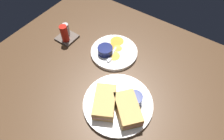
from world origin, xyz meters
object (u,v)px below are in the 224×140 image
at_px(plate_chips_companion, 114,52).
at_px(condiment_caddy, 66,34).
at_px(spoon_by_gravy_ramekin, 110,57).
at_px(sandwich_half_near, 105,102).
at_px(spoon_by_dark_ramekin, 121,97).
at_px(sandwich_half_far, 128,109).
at_px(ramekin_light_gravy, 105,50).
at_px(plate_sandwich_main, 118,103).
at_px(ramekin_dark_sauce, 134,99).

relative_size(plate_chips_companion, condiment_caddy, 2.29).
bearing_deg(condiment_caddy, spoon_by_gravy_ramekin, -87.75).
xyz_separation_m(sandwich_half_near, spoon_by_dark_ramekin, (0.06, -0.03, -0.02)).
height_order(spoon_by_dark_ramekin, condiment_caddy, condiment_caddy).
bearing_deg(sandwich_half_far, ramekin_light_gravy, 51.34).
bearing_deg(spoon_by_gravy_ramekin, sandwich_half_far, -131.37).
bearing_deg(ramekin_light_gravy, spoon_by_dark_ramekin, -129.50).
relative_size(sandwich_half_near, sandwich_half_far, 1.02).
distance_m(ramekin_light_gravy, condiment_caddy, 0.22).
height_order(plate_sandwich_main, spoon_by_dark_ramekin, spoon_by_dark_ramekin).
height_order(spoon_by_dark_ramekin, ramekin_light_gravy, ramekin_light_gravy).
relative_size(plate_chips_companion, ramekin_light_gravy, 3.17).
bearing_deg(spoon_by_dark_ramekin, plate_sandwich_main, -177.36).
bearing_deg(plate_sandwich_main, plate_chips_companion, 37.44).
bearing_deg(spoon_by_gravy_ramekin, plate_chips_companion, 12.09).
xyz_separation_m(plate_sandwich_main, ramekin_light_gravy, (0.18, 0.19, 0.03)).
distance_m(sandwich_half_far, condiment_caddy, 0.49).
bearing_deg(sandwich_half_near, plate_chips_companion, 27.01).
xyz_separation_m(plate_sandwich_main, ramekin_dark_sauce, (0.04, -0.05, 0.03)).
height_order(ramekin_light_gravy, condiment_caddy, condiment_caddy).
height_order(plate_sandwich_main, condiment_caddy, condiment_caddy).
bearing_deg(plate_chips_companion, sandwich_half_far, -136.59).
relative_size(plate_sandwich_main, condiment_caddy, 2.83).
relative_size(sandwich_half_far, ramekin_dark_sauce, 2.44).
xyz_separation_m(plate_chips_companion, condiment_caddy, (-0.06, 0.25, 0.03)).
xyz_separation_m(ramekin_dark_sauce, spoon_by_gravy_ramekin, (0.13, 0.20, -0.02)).
bearing_deg(ramekin_light_gravy, plate_sandwich_main, -133.40).
bearing_deg(spoon_by_gravy_ramekin, plate_sandwich_main, -137.41).
xyz_separation_m(sandwich_half_near, spoon_by_gravy_ramekin, (0.20, 0.12, -0.02)).
xyz_separation_m(plate_sandwich_main, spoon_by_gravy_ramekin, (0.17, 0.15, 0.01)).
xyz_separation_m(spoon_by_dark_ramekin, plate_chips_companion, (0.19, 0.16, -0.01)).
bearing_deg(ramekin_dark_sauce, sandwich_half_near, 131.38).
xyz_separation_m(plate_sandwich_main, spoon_by_dark_ramekin, (0.02, 0.00, 0.01)).
bearing_deg(ramekin_dark_sauce, plate_sandwich_main, 127.26).
xyz_separation_m(ramekin_dark_sauce, spoon_by_dark_ramekin, (-0.01, 0.05, -0.02)).
bearing_deg(sandwich_half_far, spoon_by_gravy_ramekin, 48.63).
bearing_deg(plate_chips_companion, sandwich_half_near, -152.99).
bearing_deg(plate_chips_companion, plate_sandwich_main, -142.56).
bearing_deg(ramekin_light_gravy, sandwich_half_far, -128.66).
height_order(sandwich_half_near, spoon_by_gravy_ramekin, sandwich_half_near).
distance_m(sandwich_half_far, spoon_by_dark_ramekin, 0.07).
bearing_deg(spoon_by_dark_ramekin, sandwich_half_far, -125.34).
distance_m(spoon_by_gravy_ramekin, condiment_caddy, 0.26).
bearing_deg(plate_chips_companion, condiment_caddy, 102.76).
bearing_deg(ramekin_dark_sauce, ramekin_light_gravy, 59.06).
distance_m(sandwich_half_far, ramekin_dark_sauce, 0.05).
distance_m(plate_chips_companion, spoon_by_gravy_ramekin, 0.05).
height_order(ramekin_dark_sauce, ramekin_light_gravy, ramekin_dark_sauce).
relative_size(sandwich_half_near, spoon_by_gravy_ramekin, 1.51).
bearing_deg(plate_sandwich_main, sandwich_half_near, 136.26).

